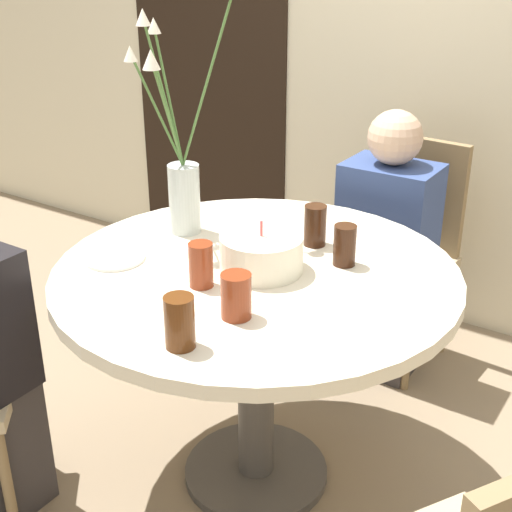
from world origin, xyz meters
The scene contains 14 objects.
ground_plane centered at (0.00, 0.00, 0.00)m, with size 16.00×16.00×0.00m, color #89755B.
wall_back centered at (0.00, 1.38, 1.30)m, with size 8.00×0.05×2.60m.
doorway_panel centered at (-1.17, 1.35, 1.02)m, with size 0.90×0.01×2.05m.
dining_table centered at (0.00, 0.00, 0.62)m, with size 1.17×1.17×0.75m.
chair_left_flank centered at (0.06, 0.99, 0.50)m, with size 0.42×0.42×0.90m.
birthday_cake centered at (0.02, 0.00, 0.81)m, with size 0.24×0.24×0.15m.
flower_vase centered at (-0.34, 0.10, 0.98)m, with size 0.28×0.28×0.77m.
side_plate centered at (-0.38, -0.18, 0.76)m, with size 0.18×0.18×0.01m.
drink_glass_0 centered at (0.20, 0.17, 0.81)m, with size 0.07×0.07×0.12m.
drink_glass_1 centered at (0.06, 0.24, 0.82)m, with size 0.07×0.07×0.13m.
drink_glass_2 centered at (0.11, -0.26, 0.81)m, with size 0.08×0.08×0.12m.
drink_glass_3 centered at (0.08, -0.44, 0.82)m, with size 0.07×0.07×0.13m.
drink_glass_4 centered at (-0.07, -0.17, 0.82)m, with size 0.07×0.07×0.12m.
person_guest centered at (0.05, 0.83, 0.50)m, with size 0.34×0.24×1.06m.
Camera 1 is at (1.01, -1.53, 1.64)m, focal length 50.00 mm.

